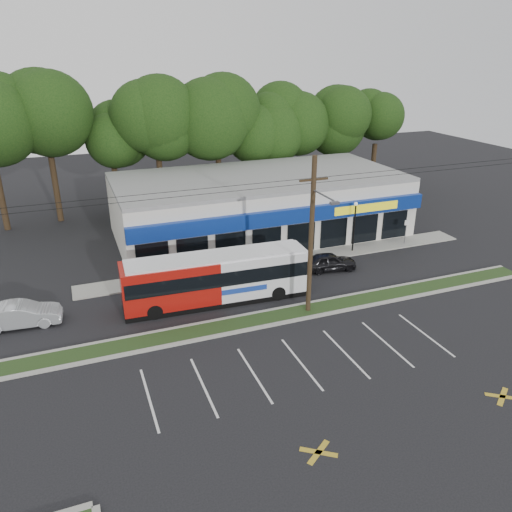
{
  "coord_description": "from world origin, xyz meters",
  "views": [
    {
      "loc": [
        -10.2,
        -24.01,
        15.59
      ],
      "look_at": [
        0.98,
        5.0,
        2.59
      ],
      "focal_mm": 35.0,
      "sensor_mm": 36.0,
      "label": 1
    }
  ],
  "objects_px": {
    "car_blue": "(8,312)",
    "lamp_post": "(355,221)",
    "utility_pole": "(309,233)",
    "metrobus": "(217,277)",
    "sign_post": "(406,227)",
    "car_dark": "(330,262)",
    "pedestrian_b": "(266,269)",
    "car_silver": "(21,315)",
    "pedestrian_a": "(252,257)"
  },
  "relations": [
    {
      "from": "lamp_post",
      "to": "car_dark",
      "type": "bearing_deg",
      "value": -144.23
    },
    {
      "from": "lamp_post",
      "to": "car_dark",
      "type": "distance_m",
      "value": 4.83
    },
    {
      "from": "sign_post",
      "to": "car_dark",
      "type": "xyz_separation_m",
      "value": [
        -8.57,
        -2.35,
        -0.88
      ]
    },
    {
      "from": "car_silver",
      "to": "pedestrian_b",
      "type": "xyz_separation_m",
      "value": [
        16.12,
        0.48,
        0.19
      ]
    },
    {
      "from": "car_silver",
      "to": "pedestrian_a",
      "type": "distance_m",
      "value": 16.2
    },
    {
      "from": "utility_pole",
      "to": "metrobus",
      "type": "xyz_separation_m",
      "value": [
        -4.8,
        3.57,
        -3.67
      ]
    },
    {
      "from": "car_blue",
      "to": "metrobus",
      "type": "bearing_deg",
      "value": -94.48
    },
    {
      "from": "car_blue",
      "to": "car_silver",
      "type": "bearing_deg",
      "value": -133.6
    },
    {
      "from": "lamp_post",
      "to": "pedestrian_b",
      "type": "distance_m",
      "value": 9.39
    },
    {
      "from": "car_silver",
      "to": "pedestrian_b",
      "type": "distance_m",
      "value": 16.13
    },
    {
      "from": "car_blue",
      "to": "pedestrian_b",
      "type": "distance_m",
      "value": 16.94
    },
    {
      "from": "lamp_post",
      "to": "sign_post",
      "type": "relative_size",
      "value": 1.91
    },
    {
      "from": "sign_post",
      "to": "pedestrian_a",
      "type": "xyz_separation_m",
      "value": [
        -14.0,
        -0.07,
        -0.6
      ]
    },
    {
      "from": "utility_pole",
      "to": "sign_post",
      "type": "distance_m",
      "value": 15.71
    },
    {
      "from": "car_dark",
      "to": "car_blue",
      "type": "relative_size",
      "value": 0.94
    },
    {
      "from": "metrobus",
      "to": "car_blue",
      "type": "xyz_separation_m",
      "value": [
        -12.78,
        2.03,
        -1.13
      ]
    },
    {
      "from": "lamp_post",
      "to": "car_blue",
      "type": "bearing_deg",
      "value": -174.96
    },
    {
      "from": "sign_post",
      "to": "pedestrian_b",
      "type": "relative_size",
      "value": 1.17
    },
    {
      "from": "car_silver",
      "to": "car_blue",
      "type": "xyz_separation_m",
      "value": [
        -0.81,
        0.9,
        -0.14
      ]
    },
    {
      "from": "utility_pole",
      "to": "car_blue",
      "type": "relative_size",
      "value": 11.83
    },
    {
      "from": "car_blue",
      "to": "pedestrian_b",
      "type": "height_order",
      "value": "pedestrian_b"
    },
    {
      "from": "utility_pole",
      "to": "car_silver",
      "type": "height_order",
      "value": "utility_pole"
    },
    {
      "from": "metrobus",
      "to": "car_silver",
      "type": "bearing_deg",
      "value": 177.32
    },
    {
      "from": "metrobus",
      "to": "pedestrian_b",
      "type": "bearing_deg",
      "value": 23.88
    },
    {
      "from": "sign_post",
      "to": "car_silver",
      "type": "distance_m",
      "value": 30.1
    },
    {
      "from": "lamp_post",
      "to": "pedestrian_a",
      "type": "xyz_separation_m",
      "value": [
        -9.0,
        -0.3,
        -1.72
      ]
    },
    {
      "from": "metrobus",
      "to": "car_blue",
      "type": "relative_size",
      "value": 2.92
    },
    {
      "from": "car_dark",
      "to": "car_silver",
      "type": "distance_m",
      "value": 21.38
    },
    {
      "from": "metrobus",
      "to": "utility_pole",
      "type": "bearing_deg",
      "value": -33.94
    },
    {
      "from": "pedestrian_a",
      "to": "car_dark",
      "type": "bearing_deg",
      "value": 123.46
    },
    {
      "from": "car_dark",
      "to": "car_blue",
      "type": "height_order",
      "value": "car_dark"
    },
    {
      "from": "utility_pole",
      "to": "metrobus",
      "type": "bearing_deg",
      "value": 143.34
    },
    {
      "from": "utility_pole",
      "to": "metrobus",
      "type": "distance_m",
      "value": 7.02
    },
    {
      "from": "lamp_post",
      "to": "car_silver",
      "type": "relative_size",
      "value": 0.93
    },
    {
      "from": "metrobus",
      "to": "pedestrian_a",
      "type": "relative_size",
      "value": 6.48
    },
    {
      "from": "metrobus",
      "to": "pedestrian_b",
      "type": "xyz_separation_m",
      "value": [
        4.15,
        1.61,
        -0.79
      ]
    },
    {
      "from": "car_dark",
      "to": "pedestrian_a",
      "type": "bearing_deg",
      "value": 75.96
    },
    {
      "from": "sign_post",
      "to": "car_blue",
      "type": "distance_m",
      "value": 30.83
    },
    {
      "from": "lamp_post",
      "to": "car_blue",
      "type": "relative_size",
      "value": 1.01
    },
    {
      "from": "car_blue",
      "to": "lamp_post",
      "type": "bearing_deg",
      "value": -80.42
    },
    {
      "from": "utility_pole",
      "to": "car_dark",
      "type": "relative_size",
      "value": 12.53
    },
    {
      "from": "lamp_post",
      "to": "car_silver",
      "type": "height_order",
      "value": "lamp_post"
    },
    {
      "from": "lamp_post",
      "to": "car_blue",
      "type": "height_order",
      "value": "lamp_post"
    },
    {
      "from": "car_dark",
      "to": "pedestrian_b",
      "type": "relative_size",
      "value": 2.1
    },
    {
      "from": "car_silver",
      "to": "car_blue",
      "type": "bearing_deg",
      "value": 46.19
    },
    {
      "from": "pedestrian_a",
      "to": "car_silver",
      "type": "bearing_deg",
      "value": -23.59
    },
    {
      "from": "utility_pole",
      "to": "pedestrian_b",
      "type": "xyz_separation_m",
      "value": [
        -0.66,
        5.18,
        -4.46
      ]
    },
    {
      "from": "lamp_post",
      "to": "car_dark",
      "type": "relative_size",
      "value": 1.06
    },
    {
      "from": "sign_post",
      "to": "pedestrian_a",
      "type": "distance_m",
      "value": 14.01
    },
    {
      "from": "utility_pole",
      "to": "sign_post",
      "type": "relative_size",
      "value": 22.47
    }
  ]
}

